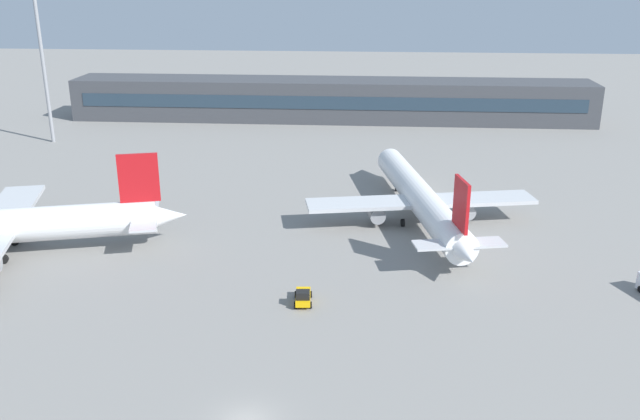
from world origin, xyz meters
name	(u,v)px	position (x,y,z in m)	size (l,w,h in m)	color
ground_plane	(300,231)	(0.00, 40.00, 0.00)	(400.00, 400.00, 0.00)	gray
terminal_building	(331,100)	(0.00, 109.11, 4.50)	(114.97, 12.13, 9.00)	#3F4247
airplane_mid	(419,196)	(15.71, 45.54, 3.35)	(31.14, 44.10, 10.97)	white
baggage_tug_yellow	(303,297)	(2.44, 19.64, 0.80)	(2.05, 3.71, 1.75)	#F2B20C
floodlight_tower_west	(41,51)	(-53.50, 84.49, 17.60)	(3.20, 0.80, 31.01)	gray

